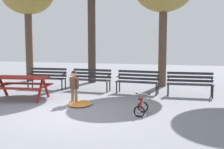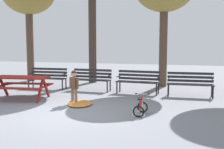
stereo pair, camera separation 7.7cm
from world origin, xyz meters
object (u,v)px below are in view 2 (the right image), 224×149
object	(u,v)px
picnic_table	(21,82)
kids_bicycle	(141,107)
park_bench_far_right	(190,82)
child_standing	(74,84)
park_bench_right	(138,80)
park_bench_far_left	(48,76)
park_bench_left	(91,78)

from	to	relation	value
picnic_table	kids_bicycle	size ratio (longest dim) A/B	3.48
picnic_table	park_bench_far_right	bearing A→B (deg)	20.98
park_bench_far_right	child_standing	world-z (taller)	child_standing
child_standing	kids_bicycle	xyz separation A→B (m)	(2.25, -0.80, -0.41)
park_bench_right	park_bench_far_right	world-z (taller)	same
park_bench_far_left	park_bench_right	size ratio (longest dim) A/B	1.00
picnic_table	kids_bicycle	xyz separation A→B (m)	(4.28, -0.99, -0.39)
park_bench_far_left	child_standing	world-z (taller)	child_standing
park_bench_far_left	child_standing	bearing A→B (deg)	-47.02
picnic_table	park_bench_far_right	world-z (taller)	park_bench_far_right
park_bench_far_left	park_bench_right	bearing A→B (deg)	-0.89
park_bench_left	kids_bicycle	size ratio (longest dim) A/B	2.86
picnic_table	kids_bicycle	distance (m)	4.41
kids_bicycle	park_bench_left	bearing A→B (deg)	128.55
park_bench_far_left	kids_bicycle	bearing A→B (deg)	-35.53
park_bench_far_left	kids_bicycle	size ratio (longest dim) A/B	2.88
park_bench_right	kids_bicycle	xyz separation A→B (m)	(0.70, -3.16, -0.31)
park_bench_right	park_bench_far_right	bearing A→B (deg)	-2.35
picnic_table	park_bench_far_left	world-z (taller)	park_bench_far_left
park_bench_left	child_standing	size ratio (longest dim) A/B	1.54
park_bench_left	kids_bicycle	world-z (taller)	park_bench_left
park_bench_right	kids_bicycle	bearing A→B (deg)	-77.55
picnic_table	park_bench_far_left	xyz separation A→B (m)	(-0.23, 2.23, -0.08)
park_bench_far_left	park_bench_left	bearing A→B (deg)	1.33
park_bench_right	picnic_table	bearing A→B (deg)	-148.72
picnic_table	child_standing	size ratio (longest dim) A/B	1.88
park_bench_left	park_bench_right	bearing A→B (deg)	-3.11
park_bench_far_left	park_bench_far_right	bearing A→B (deg)	-1.37
park_bench_left	kids_bicycle	distance (m)	4.18
picnic_table	child_standing	world-z (taller)	child_standing
park_bench_left	child_standing	distance (m)	2.49
park_bench_left	child_standing	xyz separation A→B (m)	(0.35, -2.46, 0.10)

